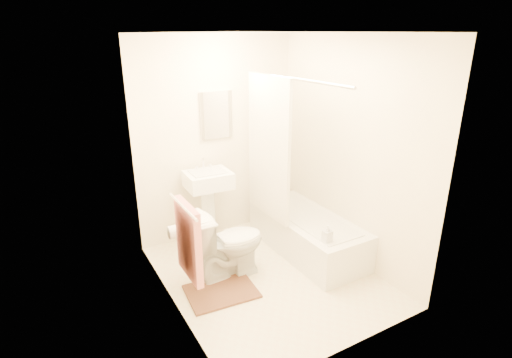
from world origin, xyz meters
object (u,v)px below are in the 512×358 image
soap_bottle (327,234)px  sink (209,205)px  bathtub (307,234)px  toilet (228,243)px  bath_mat (221,291)px

soap_bottle → sink: bearing=119.2°
bathtub → soap_bottle: bearing=-108.3°
toilet → bath_mat: toilet is taller
sink → bathtub: bearing=-36.1°
bathtub → bath_mat: (-1.22, -0.25, -0.20)m
toilet → sink: (0.11, 0.74, 0.12)m
toilet → bathtub: (1.02, 0.01, -0.16)m
toilet → bathtub: bearing=-90.7°
toilet → sink: 0.75m
toilet → bath_mat: size_ratio=1.15×
sink → bath_mat: bearing=-105.1°
sink → bath_mat: sink is taller
toilet → soap_bottle: (0.83, -0.56, 0.15)m
bathtub → soap_bottle: (-0.19, -0.57, 0.31)m
soap_bottle → bathtub: bearing=71.7°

